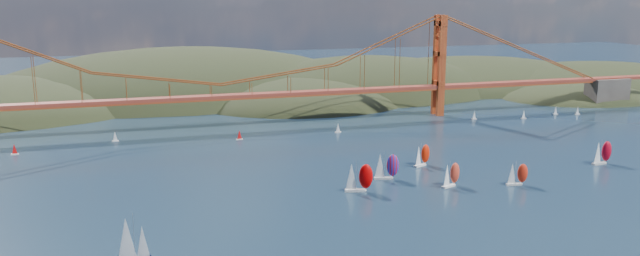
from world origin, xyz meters
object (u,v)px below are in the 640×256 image
(racer_2, at_px, (517,174))
(racer_3, at_px, (422,155))
(racer_0, at_px, (358,177))
(racer_1, at_px, (451,174))
(sloop_navy, at_px, (131,240))
(racer_4, at_px, (602,152))
(racer_rwb, at_px, (386,166))

(racer_2, distance_m, racer_3, 38.78)
(racer_0, relative_size, racer_2, 1.25)
(racer_1, distance_m, racer_2, 23.81)
(sloop_navy, xyz_separation_m, racer_2, (130.39, 27.60, -1.53))
(racer_0, xyz_separation_m, racer_4, (104.50, 4.96, -0.28))
(racer_4, distance_m, racer_rwb, 89.93)
(sloop_navy, height_order, racer_2, sloop_navy)
(racer_0, relative_size, racer_1, 1.17)
(racer_4, bearing_deg, sloop_navy, -174.69)
(sloop_navy, distance_m, racer_2, 133.29)
(racer_2, relative_size, racer_4, 0.84)
(sloop_navy, relative_size, racer_3, 1.37)
(racer_0, xyz_separation_m, racer_3, (35.13, 23.29, -0.75))
(racer_1, bearing_deg, racer_0, 150.38)
(racer_3, bearing_deg, racer_2, -82.46)
(racer_2, bearing_deg, racer_0, 178.82)
(racer_3, bearing_deg, racer_0, -171.66)
(racer_4, bearing_deg, racer_2, -171.43)
(sloop_navy, bearing_deg, racer_2, 25.66)
(racer_3, bearing_deg, sloop_navy, -176.38)
(racer_3, height_order, racer_4, racer_4)
(sloop_navy, distance_m, racer_rwb, 101.05)
(racer_2, height_order, racer_3, racer_3)
(racer_1, height_order, racer_rwb, racer_rwb)
(racer_4, relative_size, racer_rwb, 0.99)
(racer_rwb, bearing_deg, racer_0, -131.14)
(racer_4, bearing_deg, racer_1, 179.39)
(racer_0, distance_m, racer_4, 104.62)
(racer_0, relative_size, racer_4, 1.06)
(racer_1, height_order, racer_4, racer_4)
(racer_rwb, bearing_deg, racer_1, -27.14)
(racer_0, height_order, racer_3, racer_0)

